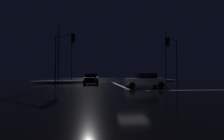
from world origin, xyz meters
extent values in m
cube|color=black|center=(0.00, 0.00, -0.05)|extent=(120.00, 120.00, 0.10)
cube|color=white|center=(0.00, 8.12, 0.00)|extent=(0.35, 13.89, 0.01)
cube|color=yellow|center=(0.00, 19.72, 0.00)|extent=(22.00, 0.15, 0.01)
cube|color=white|center=(8.22, 0.00, 0.00)|extent=(13.89, 0.40, 0.01)
ellipsoid|color=white|center=(-8.92, 14.01, 0.24)|extent=(9.74, 1.50, 0.48)
ellipsoid|color=white|center=(8.92, 18.49, 0.25)|extent=(9.88, 1.50, 0.49)
cube|color=black|center=(-3.82, 9.92, 0.67)|extent=(1.80, 4.20, 0.70)
cube|color=black|center=(-3.82, 10.12, 1.29)|extent=(1.60, 2.00, 0.55)
cylinder|color=black|center=(-2.92, 8.37, 0.32)|extent=(0.22, 0.64, 0.64)
cylinder|color=black|center=(-4.72, 8.37, 0.32)|extent=(0.22, 0.64, 0.64)
cylinder|color=black|center=(-2.92, 11.47, 0.32)|extent=(0.22, 0.64, 0.64)
cylinder|color=black|center=(-4.72, 11.47, 0.32)|extent=(0.22, 0.64, 0.64)
sphere|color=#F9EFC6|center=(-3.17, 7.80, 0.72)|extent=(0.22, 0.22, 0.22)
sphere|color=#F9EFC6|center=(-4.47, 7.80, 0.72)|extent=(0.22, 0.22, 0.22)
cube|color=slate|center=(-3.60, 16.43, 0.67)|extent=(1.80, 4.20, 0.70)
cube|color=black|center=(-3.60, 16.63, 1.29)|extent=(1.60, 2.00, 0.55)
cylinder|color=black|center=(-2.70, 14.88, 0.32)|extent=(0.22, 0.64, 0.64)
cylinder|color=black|center=(-4.50, 14.88, 0.32)|extent=(0.22, 0.64, 0.64)
cylinder|color=black|center=(-2.70, 17.98, 0.32)|extent=(0.22, 0.64, 0.64)
cylinder|color=black|center=(-4.50, 17.98, 0.32)|extent=(0.22, 0.64, 0.64)
sphere|color=#F9EFC6|center=(-2.95, 14.31, 0.72)|extent=(0.22, 0.22, 0.22)
sphere|color=#F9EFC6|center=(-4.25, 14.31, 0.72)|extent=(0.22, 0.22, 0.22)
cube|color=maroon|center=(-3.65, 21.90, 0.67)|extent=(1.80, 4.20, 0.70)
cube|color=black|center=(-3.65, 22.10, 1.29)|extent=(1.60, 2.00, 0.55)
cylinder|color=black|center=(-2.75, 20.35, 0.32)|extent=(0.22, 0.64, 0.64)
cylinder|color=black|center=(-4.55, 20.35, 0.32)|extent=(0.22, 0.64, 0.64)
cylinder|color=black|center=(-2.75, 23.45, 0.32)|extent=(0.22, 0.64, 0.64)
cylinder|color=black|center=(-4.55, 23.45, 0.32)|extent=(0.22, 0.64, 0.64)
sphere|color=#F9EFC6|center=(-3.00, 19.78, 0.72)|extent=(0.22, 0.22, 0.22)
sphere|color=#F9EFC6|center=(-4.30, 19.78, 0.72)|extent=(0.22, 0.22, 0.22)
cube|color=silver|center=(2.12, 3.47, 0.67)|extent=(4.20, 1.80, 0.70)
cube|color=black|center=(2.32, 3.47, 1.29)|extent=(2.00, 1.60, 0.55)
cylinder|color=black|center=(0.57, 2.57, 0.32)|extent=(0.64, 0.22, 0.64)
cylinder|color=black|center=(0.57, 4.37, 0.32)|extent=(0.64, 0.22, 0.64)
cylinder|color=black|center=(3.67, 2.57, 0.32)|extent=(0.64, 0.22, 0.64)
cylinder|color=black|center=(3.67, 4.37, 0.32)|extent=(0.64, 0.22, 0.64)
sphere|color=#F9EFC6|center=(0.00, 2.82, 0.72)|extent=(0.22, 0.22, 0.22)
sphere|color=#F9EFC6|center=(0.00, 4.12, 0.72)|extent=(0.22, 0.22, 0.22)
cylinder|color=#4C4C51|center=(-8.52, 8.52, 3.34)|extent=(0.18, 0.18, 6.68)
cylinder|color=#4C4C51|center=(-7.19, 7.19, 6.38)|extent=(2.73, 2.73, 0.12)
cube|color=black|center=(-5.87, 5.87, 5.75)|extent=(0.46, 0.46, 1.05)
sphere|color=black|center=(-5.76, 5.76, 6.10)|extent=(0.22, 0.22, 0.22)
sphere|color=black|center=(-5.76, 5.76, 5.75)|extent=(0.22, 0.22, 0.22)
sphere|color=green|center=(-5.76, 5.76, 5.41)|extent=(0.22, 0.22, 0.22)
cylinder|color=#4C4C51|center=(8.52, 8.52, 3.27)|extent=(0.18, 0.18, 6.54)
cylinder|color=#4C4C51|center=(7.31, 7.31, 6.24)|extent=(2.50, 2.50, 0.12)
cube|color=black|center=(6.10, 6.10, 5.61)|extent=(0.46, 0.46, 1.05)
sphere|color=black|center=(5.98, 5.98, 5.96)|extent=(0.22, 0.22, 0.22)
sphere|color=black|center=(5.98, 5.98, 5.61)|extent=(0.22, 0.22, 0.22)
sphere|color=green|center=(5.98, 5.98, 5.27)|extent=(0.22, 0.22, 0.22)
cylinder|color=#424247|center=(9.22, 13.72, 4.60)|extent=(0.20, 0.20, 9.21)
sphere|color=#F9AD47|center=(9.22, 13.72, 9.39)|extent=(0.44, 0.44, 0.44)
cylinder|color=#424247|center=(-9.22, 29.72, 4.82)|extent=(0.20, 0.20, 9.64)
sphere|color=#F9AD47|center=(-9.22, 29.72, 9.82)|extent=(0.44, 0.44, 0.44)
cylinder|color=#424247|center=(-9.22, 13.72, 4.73)|extent=(0.20, 0.20, 9.45)
sphere|color=#F9AD47|center=(-9.22, 13.72, 9.63)|extent=(0.44, 0.44, 0.44)
camera|label=1|loc=(-3.32, -14.18, 1.41)|focal=26.46mm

